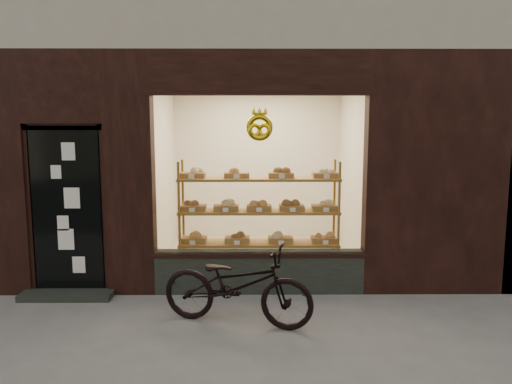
{
  "coord_description": "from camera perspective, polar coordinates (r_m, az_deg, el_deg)",
  "views": [
    {
      "loc": [
        0.36,
        -4.21,
        2.23
      ],
      "look_at": [
        0.41,
        2.0,
        1.35
      ],
      "focal_mm": 35.0,
      "sensor_mm": 36.0,
      "label": 1
    }
  ],
  "objects": [
    {
      "name": "bicycle",
      "position": [
        5.57,
        -2.18,
        -10.55
      ],
      "size": [
        1.81,
        1.05,
        0.9
      ],
      "primitive_type": "imported",
      "rotation": [
        0.0,
        0.0,
        1.29
      ],
      "color": "black",
      "rests_on": "ground"
    },
    {
      "name": "display_shelf",
      "position": [
        6.89,
        0.34,
        -3.31
      ],
      "size": [
        2.2,
        0.45,
        1.7
      ],
      "color": "#8F6021",
      "rests_on": "ground"
    },
    {
      "name": "ground",
      "position": [
        4.77,
        -4.99,
        -19.78
      ],
      "size": [
        90.0,
        90.0,
        0.0
      ],
      "primitive_type": "plane",
      "color": "#5D5D5D"
    }
  ]
}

